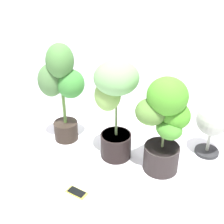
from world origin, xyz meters
TOP-DOWN VIEW (x-y plane):
  - ground_plane at (0.00, 0.00)m, footprint 8.00×8.00m
  - potted_plant_center at (0.00, 0.09)m, footprint 0.34×0.32m
  - potted_plant_front_right at (0.28, -0.13)m, footprint 0.40×0.36m
  - potted_plant_back_left at (-0.33, 0.40)m, footprint 0.40×0.30m
  - cell_phone at (-0.32, -0.23)m, footprint 0.15×0.15m
  - floor_fan at (0.70, -0.03)m, footprint 0.33×0.33m

SIDE VIEW (x-z plane):
  - ground_plane at x=0.00m, z-range 0.00..0.00m
  - cell_phone at x=-0.32m, z-range 0.00..0.01m
  - floor_fan at x=0.70m, z-range 0.07..0.49m
  - potted_plant_front_right at x=0.28m, z-range 0.05..0.74m
  - potted_plant_center at x=0.00m, z-range 0.09..0.83m
  - potted_plant_back_left at x=-0.33m, z-range 0.09..0.88m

